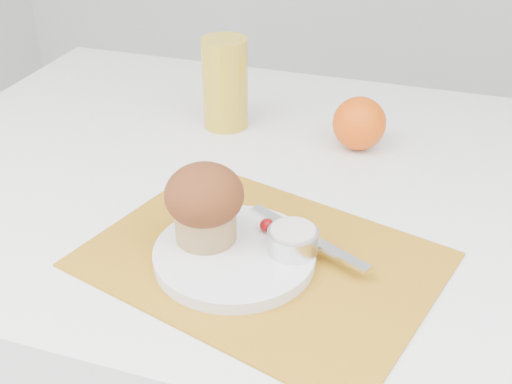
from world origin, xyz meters
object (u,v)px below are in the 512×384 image
(plate, at_px, (235,255))
(juice_glass, at_px, (225,83))
(muffin, at_px, (205,202))
(orange, at_px, (359,123))
(table, at_px, (288,364))

(plate, relative_size, juice_glass, 1.29)
(muffin, bearing_deg, juice_glass, 106.58)
(plate, xyz_separation_m, juice_glass, (-0.14, 0.34, 0.06))
(plate, bearing_deg, juice_glass, 111.98)
(orange, xyz_separation_m, muffin, (-0.12, -0.32, 0.03))
(table, height_order, orange, orange)
(orange, relative_size, muffin, 0.86)
(orange, xyz_separation_m, juice_glass, (-0.22, 0.01, 0.03))
(plate, distance_m, orange, 0.34)
(juice_glass, bearing_deg, plate, -68.02)
(orange, distance_m, juice_glass, 0.22)
(muffin, bearing_deg, table, 74.00)
(plate, distance_m, juice_glass, 0.38)
(table, height_order, muffin, muffin)
(plate, bearing_deg, table, 85.51)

